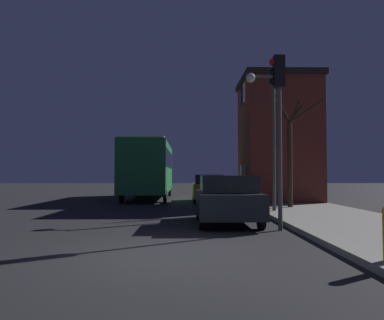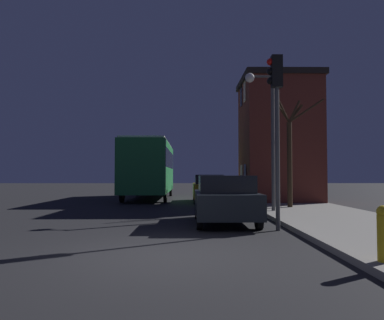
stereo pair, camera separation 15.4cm
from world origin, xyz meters
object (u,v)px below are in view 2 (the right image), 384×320
Objects in this scene: streetlamp at (265,119)px; fire_hydrant at (384,232)px; car_near_lane at (225,199)px; traffic_light at (276,105)px; bus at (150,165)px; car_mid_lane at (209,188)px; bare_tree at (290,151)px.

fire_hydrant is (0.14, -8.59, -3.14)m from streetlamp.
car_near_lane is at bearing -122.85° from streetlamp.
streetlamp is at bearing 90.93° from fire_hydrant.
traffic_light is at bearing -97.63° from streetlamp.
bus reaches higher than car_near_lane.
fire_hydrant is (2.04, -14.98, -0.18)m from car_mid_lane.
car_near_lane is (-1.87, -2.90, -2.98)m from streetlamp.
car_near_lane is 6.03m from fire_hydrant.
bus is at bearing 131.76° from bare_tree.
car_mid_lane is 4.72× the size of fire_hydrant.
bare_tree is (1.42, 1.59, -1.19)m from streetlamp.
traffic_light is 5.21m from fire_hydrant.
car_near_lane is at bearing -73.42° from bus.
streetlamp reaches higher than fire_hydrant.
fire_hydrant is at bearing -72.49° from bus.
streetlamp reaches higher than traffic_light.
bus is at bearing 140.63° from car_mid_lane.
car_mid_lane is at bearing 90.18° from car_near_lane.
bus is at bearing 107.51° from fire_hydrant.
bare_tree is at bearing -48.24° from bus.
traffic_light reaches higher than car_mid_lane.
streetlamp is at bearing 57.15° from car_near_lane.
traffic_light is 1.27× the size of car_near_lane.
traffic_light is at bearing -70.08° from bus.
bus is (-4.95, 13.66, -1.34)m from traffic_light.
car_mid_lane is (-0.03, 9.29, 0.01)m from car_near_lane.
streetlamp reaches higher than car_near_lane.
fire_hydrant is at bearing -82.24° from car_mid_lane.
traffic_light is at bearing -108.73° from bare_tree.
streetlamp reaches higher than bare_tree.
car_mid_lane is at bearing 97.07° from traffic_light.
streetlamp is 4.56m from car_near_lane.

